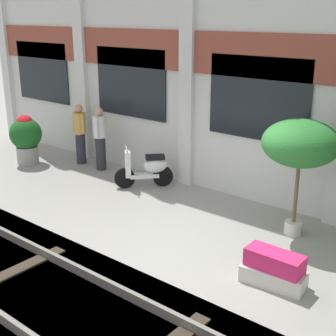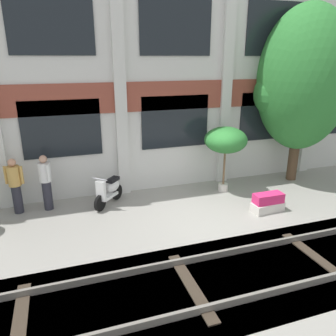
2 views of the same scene
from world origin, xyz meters
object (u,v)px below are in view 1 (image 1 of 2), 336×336
object	(u,v)px
potted_plant_square_trough	(274,269)
resident_watching_tracks	(100,137)
resident_by_doorway	(80,132)
potted_plant_ribbed_drum	(26,136)
potted_plant_terracotta_small	(301,145)
scooter_near_curb	(147,169)

from	to	relation	value
potted_plant_square_trough	resident_watching_tracks	size ratio (longest dim) A/B	0.61
potted_plant_square_trough	resident_by_doorway	xyz separation A→B (m)	(-6.85, 2.19, 0.61)
potted_plant_ribbed_drum	resident_by_doorway	distance (m)	1.46
potted_plant_terracotta_small	scooter_near_curb	world-z (taller)	potted_plant_terracotta_small
potted_plant_ribbed_drum	potted_plant_square_trough	distance (m)	8.09
potted_plant_ribbed_drum	resident_by_doorway	xyz separation A→B (m)	(1.12, 0.93, 0.11)
potted_plant_ribbed_drum	potted_plant_square_trough	size ratio (longest dim) A/B	1.34
scooter_near_curb	resident_watching_tracks	bearing A→B (deg)	-54.32
potted_plant_terracotta_small	resident_by_doorway	distance (m)	6.42
potted_plant_square_trough	resident_watching_tracks	bearing A→B (deg)	160.35
scooter_near_curb	resident_by_doorway	world-z (taller)	resident_by_doorway
potted_plant_terracotta_small	potted_plant_square_trough	bearing A→B (deg)	-74.23
potted_plant_square_trough	potted_plant_terracotta_small	distance (m)	2.37
potted_plant_square_trough	potted_plant_ribbed_drum	bearing A→B (deg)	171.03
potted_plant_ribbed_drum	potted_plant_terracotta_small	bearing A→B (deg)	4.10
potted_plant_square_trough	resident_watching_tracks	distance (m)	6.44
potted_plant_square_trough	resident_by_doorway	world-z (taller)	resident_by_doorway
potted_plant_square_trough	scooter_near_curb	distance (m)	4.69
potted_plant_terracotta_small	resident_by_doorway	xyz separation A→B (m)	(-6.35, 0.39, -0.85)
resident_watching_tracks	potted_plant_square_trough	bearing A→B (deg)	133.11
scooter_near_curb	resident_watching_tracks	size ratio (longest dim) A/B	0.65
potted_plant_terracotta_small	potted_plant_ribbed_drum	bearing A→B (deg)	-175.90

